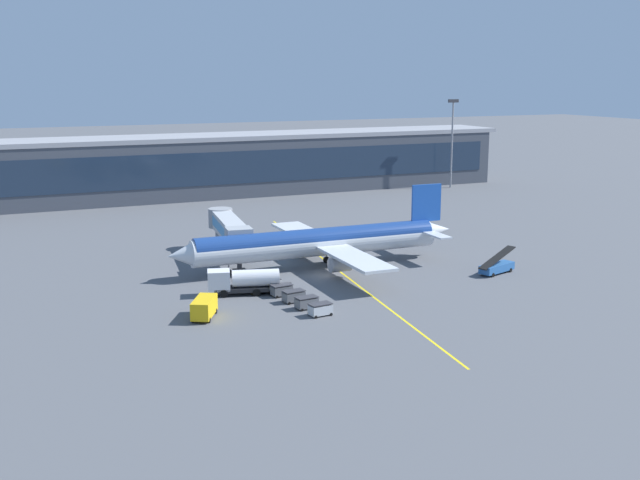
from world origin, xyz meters
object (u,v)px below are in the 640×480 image
Objects in this scene: baggage_cart_4 at (270,284)px; baggage_cart_1 at (307,302)px; belt_loader at (497,267)px; main_airliner at (319,242)px; baggage_cart_0 at (320,309)px; crew_van at (204,307)px; baggage_cart_2 at (294,296)px; baggage_cart_3 at (282,290)px; fuel_tanker at (244,281)px.

baggage_cart_1 is at bearing -83.31° from baggage_cart_4.
baggage_cart_4 is (-1.12, 9.53, 0.00)m from baggage_cart_1.
main_airliner is at bearing 147.35° from belt_loader.
belt_loader reaches higher than baggage_cart_4.
baggage_cart_4 is (-1.49, 12.71, 0.00)m from baggage_cart_0.
crew_van is 1.92× the size of baggage_cart_2.
baggage_cart_2 and baggage_cart_3 have the same top height.
fuel_tanker is 3.94× the size of baggage_cart_2.
crew_van is 1.92× the size of baggage_cart_4.
baggage_cart_3 is (11.41, 4.72, -0.53)m from crew_van.
main_airliner is 15.77× the size of baggage_cart_0.
fuel_tanker is at bearing -171.86° from baggage_cart_4.
fuel_tanker is 3.85m from baggage_cart_4.
main_airliner reaches higher than baggage_cart_0.
belt_loader is at bearing -3.38° from baggage_cart_3.
main_airliner reaches higher than baggage_cart_4.
main_airliner is 15.77× the size of baggage_cart_1.
fuel_tanker is 3.94× the size of baggage_cart_4.
main_airliner is 16.12m from baggage_cart_3.
baggage_cart_2 is (-0.37, 3.18, 0.00)m from baggage_cart_1.
main_airliner reaches higher than belt_loader.
belt_loader is at bearing 2.34° from baggage_cart_2.
baggage_cart_3 is (-10.53, -11.83, -2.96)m from main_airliner.
belt_loader is 2.48× the size of baggage_cart_1.
baggage_cart_0 is 1.00× the size of baggage_cart_2.
baggage_cart_1 is 1.00× the size of baggage_cart_2.
baggage_cart_0 is at bearing -66.98° from fuel_tanker.
baggage_cart_0 is at bearing -83.31° from baggage_cart_4.
baggage_cart_2 is at bearing -83.31° from baggage_cart_3.
fuel_tanker is 1.59× the size of belt_loader.
belt_loader reaches higher than baggage_cart_0.
main_airliner is at bearing 37.02° from crew_van.
baggage_cart_3 is at bearing 176.62° from belt_loader.
baggage_cart_4 is (-32.32, 5.07, -0.21)m from belt_loader.
belt_loader is at bearing 13.93° from baggage_cart_0.
baggage_cart_2 is at bearing 96.69° from baggage_cart_1.
main_airliner is 25.58m from belt_loader.
baggage_cart_1 is at bearing -83.31° from baggage_cart_3.
crew_van is 12.36m from baggage_cart_3.
baggage_cart_2 and baggage_cart_4 have the same top height.
main_airliner reaches higher than baggage_cart_2.
baggage_cart_2 is 6.40m from baggage_cart_4.
main_airliner is at bearing 55.91° from baggage_cart_2.
main_airliner is 18.37m from baggage_cart_2.
baggage_cart_0 is 12.80m from baggage_cart_4.
fuel_tanker is 2.05× the size of crew_van.
belt_loader reaches higher than baggage_cart_3.
baggage_cart_0 is at bearing -83.31° from baggage_cart_2.
fuel_tanker is at bearing 118.07° from baggage_cart_1.
crew_van is (-21.94, -16.55, -2.43)m from main_airliner.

